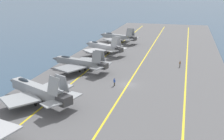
{
  "coord_description": "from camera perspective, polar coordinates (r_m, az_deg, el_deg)",
  "views": [
    {
      "loc": [
        -56.26,
        -11.58,
        21.06
      ],
      "look_at": [
        1.64,
        4.01,
        2.9
      ],
      "focal_mm": 45.0,
      "sensor_mm": 36.0,
      "label": 1
    }
  ],
  "objects": [
    {
      "name": "ground_plane",
      "position": [
        61.18,
        3.23,
        -3.31
      ],
      "size": [
        2000.0,
        2000.0,
        0.0
      ],
      "primitive_type": "plane",
      "color": "#334C66"
    },
    {
      "name": "carrier_deck",
      "position": [
        61.11,
        3.24,
        -3.14
      ],
      "size": [
        204.33,
        44.05,
        0.4
      ],
      "primitive_type": "cube",
      "color": "#565659",
      "rests_on": "ground"
    },
    {
      "name": "deck_stripe_foul_line",
      "position": [
        59.93,
        14.67,
        -3.89
      ],
      "size": [
        183.9,
        1.17,
        0.01
      ],
      "primitive_type": "cube",
      "rotation": [
        0.0,
        0.0,
        0.0
      ],
      "color": "yellow",
      "rests_on": "carrier_deck"
    },
    {
      "name": "deck_stripe_centerline",
      "position": [
        61.04,
        3.24,
        -2.96
      ],
      "size": [
        183.9,
        0.36,
        0.01
      ],
      "primitive_type": "cube",
      "color": "yellow",
      "rests_on": "carrier_deck"
    },
    {
      "name": "deck_stripe_edge_line",
      "position": [
        64.44,
        -7.36,
        -1.99
      ],
      "size": [
        183.9,
        1.64,
        0.01
      ],
      "primitive_type": "cube",
      "rotation": [
        0.0,
        0.0,
        -0.01
      ],
      "color": "yellow",
      "rests_on": "carrier_deck"
    },
    {
      "name": "parked_jet_second",
      "position": [
        52.78,
        -14.93,
        -3.98
      ],
      "size": [
        13.72,
        17.31,
        6.38
      ],
      "color": "#93999E",
      "rests_on": "carrier_deck"
    },
    {
      "name": "parked_jet_third",
      "position": [
        70.45,
        -6.63,
        1.54
      ],
      "size": [
        14.05,
        16.65,
        5.81
      ],
      "color": "gray",
      "rests_on": "carrier_deck"
    },
    {
      "name": "parked_jet_fourth",
      "position": [
        87.44,
        -1.7,
        4.72
      ],
      "size": [
        13.94,
        15.32,
        6.15
      ],
      "color": "#A8AAAF",
      "rests_on": "carrier_deck"
    },
    {
      "name": "parked_jet_fifth",
      "position": [
        104.98,
        1.24,
        6.77
      ],
      "size": [
        12.83,
        16.15,
        5.91
      ],
      "color": "gray",
      "rests_on": "carrier_deck"
    },
    {
      "name": "crew_brown_vest",
      "position": [
        75.7,
        13.65,
        1.26
      ],
      "size": [
        0.31,
        0.41,
        1.71
      ],
      "color": "#4C473D",
      "rests_on": "carrier_deck"
    },
    {
      "name": "crew_blue_vest",
      "position": [
        59.88,
        0.48,
        -2.37
      ],
      "size": [
        0.44,
        0.46,
        1.73
      ],
      "color": "#383328",
      "rests_on": "carrier_deck"
    }
  ]
}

